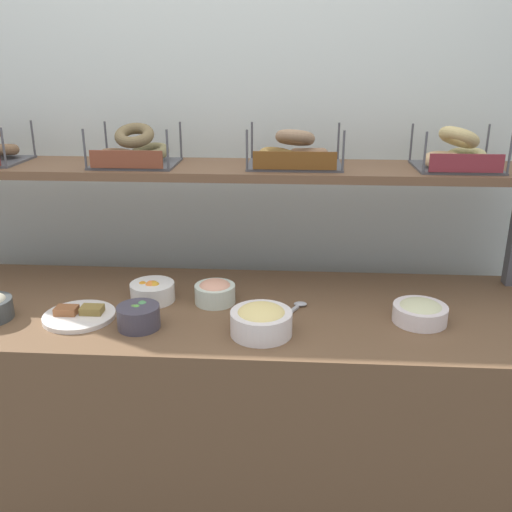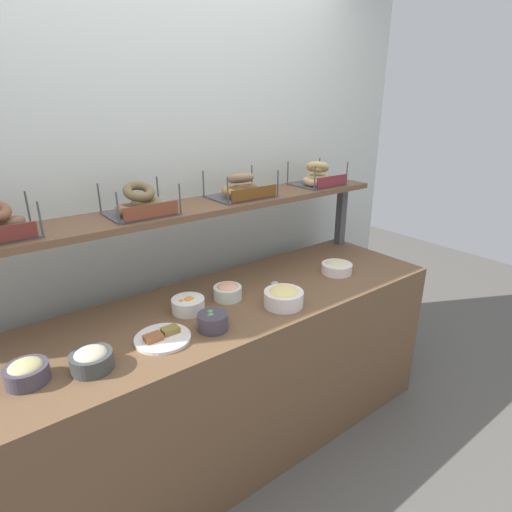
% 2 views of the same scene
% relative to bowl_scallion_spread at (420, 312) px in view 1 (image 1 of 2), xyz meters
% --- Properties ---
extents(ground_plane, '(8.00, 8.00, 0.00)m').
position_rel_bowl_scallion_spread_xyz_m(ground_plane, '(-0.71, 0.07, -0.88)').
color(ground_plane, '#595651').
extents(back_wall, '(3.54, 0.06, 2.40)m').
position_rel_bowl_scallion_spread_xyz_m(back_wall, '(-0.71, 0.62, 0.32)').
color(back_wall, silver).
rests_on(back_wall, ground_plane).
extents(deli_counter, '(2.34, 0.70, 0.85)m').
position_rel_bowl_scallion_spread_xyz_m(deli_counter, '(-0.71, 0.07, -0.46)').
color(deli_counter, brown).
rests_on(deli_counter, ground_plane).
extents(upper_shelf, '(2.30, 0.32, 0.03)m').
position_rel_bowl_scallion_spread_xyz_m(upper_shelf, '(-0.71, 0.34, 0.38)').
color(upper_shelf, brown).
rests_on(upper_shelf, shelf_riser_left).
extents(bowl_scallion_spread, '(0.17, 0.17, 0.07)m').
position_rel_bowl_scallion_spread_xyz_m(bowl_scallion_spread, '(0.00, 0.00, 0.00)').
color(bowl_scallion_spread, white).
rests_on(bowl_scallion_spread, deli_counter).
extents(bowl_lox_spread, '(0.14, 0.14, 0.08)m').
position_rel_bowl_scallion_spread_xyz_m(bowl_lox_spread, '(-0.67, 0.10, 0.01)').
color(bowl_lox_spread, silver).
rests_on(bowl_lox_spread, deli_counter).
extents(bowl_egg_salad, '(0.19, 0.19, 0.09)m').
position_rel_bowl_scallion_spread_xyz_m(bowl_egg_salad, '(-0.50, -0.12, 0.01)').
color(bowl_egg_salad, white).
rests_on(bowl_egg_salad, deli_counter).
extents(bowl_fruit_salad, '(0.15, 0.15, 0.08)m').
position_rel_bowl_scallion_spread_xyz_m(bowl_fruit_salad, '(-0.89, 0.11, 0.00)').
color(bowl_fruit_salad, white).
rests_on(bowl_fruit_salad, deli_counter).
extents(bowl_veggie_mix, '(0.13, 0.13, 0.08)m').
position_rel_bowl_scallion_spread_xyz_m(bowl_veggie_mix, '(-0.88, -0.10, 0.00)').
color(bowl_veggie_mix, '#44404D').
rests_on(bowl_veggie_mix, deli_counter).
extents(serving_plate_white, '(0.23, 0.23, 0.04)m').
position_rel_bowl_scallion_spread_xyz_m(serving_plate_white, '(-1.09, -0.05, -0.02)').
color(serving_plate_white, white).
rests_on(serving_plate_white, deli_counter).
extents(serving_spoon_near_plate, '(0.10, 0.16, 0.01)m').
position_rel_bowl_scallion_spread_xyz_m(serving_spoon_near_plate, '(-0.40, 0.06, -0.03)').
color(serving_spoon_near_plate, '#B7B7BC').
rests_on(serving_spoon_near_plate, deli_counter).
extents(bagel_basket_poppy, '(0.29, 0.26, 0.15)m').
position_rel_bowl_scallion_spread_xyz_m(bagel_basket_poppy, '(-0.98, 0.33, 0.44)').
color(bagel_basket_poppy, '#4C4C51').
rests_on(bagel_basket_poppy, upper_shelf).
extents(bagel_basket_everything, '(0.33, 0.25, 0.14)m').
position_rel_bowl_scallion_spread_xyz_m(bagel_basket_everything, '(-0.41, 0.35, 0.44)').
color(bagel_basket_everything, '#4C4C51').
rests_on(bagel_basket_everything, upper_shelf).
extents(bagel_basket_plain, '(0.28, 0.26, 0.15)m').
position_rel_bowl_scallion_spread_xyz_m(bagel_basket_plain, '(0.15, 0.33, 0.44)').
color(bagel_basket_plain, '#4C4C51').
rests_on(bagel_basket_plain, upper_shelf).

